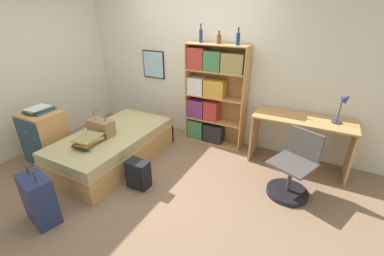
{
  "coord_description": "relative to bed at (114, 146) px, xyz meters",
  "views": [
    {
      "loc": [
        1.99,
        -2.52,
        2.19
      ],
      "look_at": [
        0.59,
        0.19,
        0.75
      ],
      "focal_mm": 24.0,
      "sensor_mm": 36.0,
      "label": 1
    }
  ],
  "objects": [
    {
      "name": "ground_plane",
      "position": [
        0.69,
        -0.02,
        -0.23
      ],
      "size": [
        14.0,
        14.0,
        0.0
      ],
      "primitive_type": "plane",
      "color": "#84664C"
    },
    {
      "name": "wall_back",
      "position": [
        0.69,
        1.46,
        1.07
      ],
      "size": [
        10.0,
        0.09,
        2.6
      ],
      "color": "beige",
      "rests_on": "ground_plane"
    },
    {
      "name": "wall_left",
      "position": [
        -1.52,
        -0.02,
        1.07
      ],
      "size": [
        0.06,
        10.0,
        2.6
      ],
      "color": "beige",
      "rests_on": "ground_plane"
    },
    {
      "name": "bed",
      "position": [
        0.0,
        0.0,
        0.0
      ],
      "size": [
        1.02,
        1.88,
        0.46
      ],
      "color": "tan",
      "rests_on": "ground_plane"
    },
    {
      "name": "handbag",
      "position": [
        -0.09,
        -0.12,
        0.36
      ],
      "size": [
        0.39,
        0.19,
        0.42
      ],
      "color": "#93704C",
      "rests_on": "bed"
    },
    {
      "name": "book_stack_on_bed",
      "position": [
        -0.01,
        -0.44,
        0.3
      ],
      "size": [
        0.34,
        0.41,
        0.13
      ],
      "color": "silver",
      "rests_on": "bed"
    },
    {
      "name": "suitcase",
      "position": [
        0.18,
        -1.35,
        0.06
      ],
      "size": [
        0.46,
        0.34,
        0.7
      ],
      "color": "navy",
      "rests_on": "ground_plane"
    },
    {
      "name": "dresser",
      "position": [
        -0.9,
        -0.49,
        0.17
      ],
      "size": [
        0.55,
        0.49,
        0.8
      ],
      "color": "tan",
      "rests_on": "ground_plane"
    },
    {
      "name": "magazine_pile_on_dresser",
      "position": [
        -0.93,
        -0.45,
        0.6
      ],
      "size": [
        0.33,
        0.39,
        0.07
      ],
      "color": "#99894C",
      "rests_on": "dresser"
    },
    {
      "name": "bookcase",
      "position": [
        1.06,
        1.26,
        0.63
      ],
      "size": [
        1.01,
        0.3,
        1.68
      ],
      "color": "tan",
      "rests_on": "ground_plane"
    },
    {
      "name": "bottle_green",
      "position": [
        0.85,
        1.28,
        1.56
      ],
      "size": [
        0.06,
        0.06,
        0.28
      ],
      "color": "navy",
      "rests_on": "bookcase"
    },
    {
      "name": "bottle_brown",
      "position": [
        1.16,
        1.26,
        1.52
      ],
      "size": [
        0.07,
        0.07,
        0.19
      ],
      "color": "brown",
      "rests_on": "bookcase"
    },
    {
      "name": "bottle_clear",
      "position": [
        1.47,
        1.23,
        1.55
      ],
      "size": [
        0.06,
        0.06,
        0.25
      ],
      "color": "navy",
      "rests_on": "bookcase"
    },
    {
      "name": "desk",
      "position": [
        2.55,
        1.14,
        0.32
      ],
      "size": [
        1.36,
        0.53,
        0.77
      ],
      "color": "tan",
      "rests_on": "ground_plane"
    },
    {
      "name": "desk_lamp",
      "position": [
        2.99,
        1.18,
        0.83
      ],
      "size": [
        0.18,
        0.13,
        0.43
      ],
      "color": "navy",
      "rests_on": "desk"
    },
    {
      "name": "desk_chair",
      "position": [
        2.57,
        0.41,
        0.03
      ],
      "size": [
        0.61,
        0.61,
        0.84
      ],
      "color": "black",
      "rests_on": "ground_plane"
    },
    {
      "name": "backpack",
      "position": [
        0.75,
        -0.38,
        -0.04
      ],
      "size": [
        0.3,
        0.21,
        0.38
      ],
      "color": "black",
      "rests_on": "ground_plane"
    }
  ]
}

